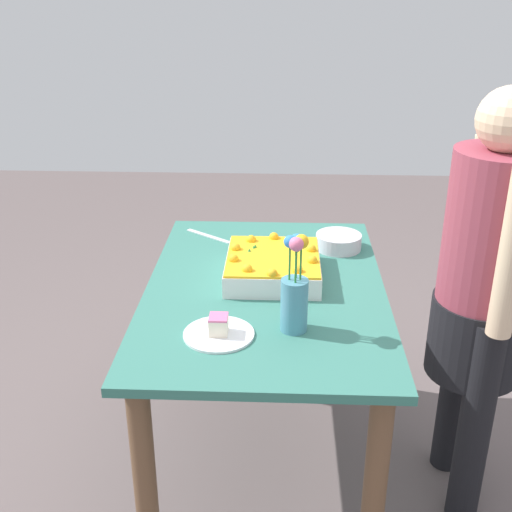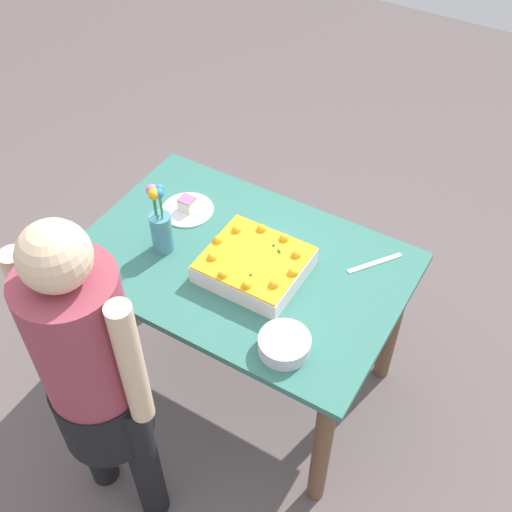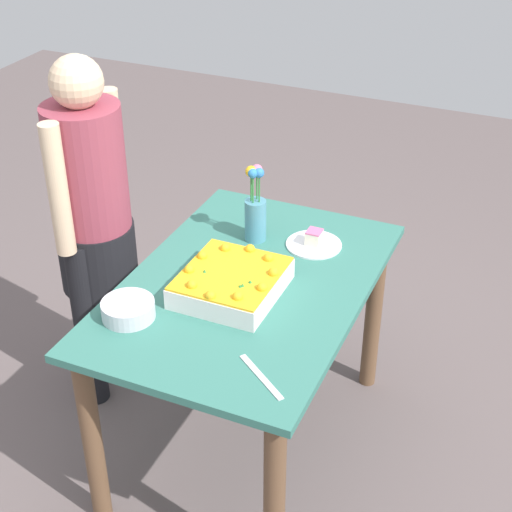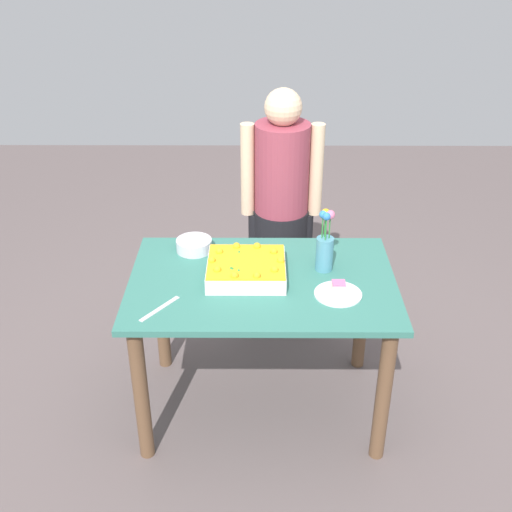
{
  "view_description": "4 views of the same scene",
  "coord_description": "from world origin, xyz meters",
  "px_view_note": "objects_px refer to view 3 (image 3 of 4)",
  "views": [
    {
      "loc": [
        -2.01,
        -0.05,
        1.78
      ],
      "look_at": [
        0.08,
        0.04,
        0.86
      ],
      "focal_mm": 45.0,
      "sensor_mm": 36.0,
      "label": 1
    },
    {
      "loc": [
        0.91,
        -1.42,
        2.57
      ],
      "look_at": [
        0.09,
        -0.05,
        0.9
      ],
      "focal_mm": 45.0,
      "sensor_mm": 36.0,
      "label": 2
    },
    {
      "loc": [
        2.12,
        0.96,
        2.34
      ],
      "look_at": [
        0.02,
        0.05,
        0.92
      ],
      "focal_mm": 55.0,
      "sensor_mm": 36.0,
      "label": 3
    },
    {
      "loc": [
        0.02,
        2.56,
        2.36
      ],
      "look_at": [
        0.03,
        -0.01,
        0.9
      ],
      "focal_mm": 45.0,
      "sensor_mm": 36.0,
      "label": 4
    }
  ],
  "objects_px": {
    "sheet_cake": "(231,282)",
    "fruit_bowl": "(128,310)",
    "serving_plate_with_slice": "(314,242)",
    "flower_vase": "(255,211)",
    "person_standing": "(93,213)",
    "cake_knife": "(261,377)"
  },
  "relations": [
    {
      "from": "sheet_cake",
      "to": "serving_plate_with_slice",
      "type": "distance_m",
      "value": 0.45
    },
    {
      "from": "flower_vase",
      "to": "person_standing",
      "type": "height_order",
      "value": "person_standing"
    },
    {
      "from": "flower_vase",
      "to": "person_standing",
      "type": "relative_size",
      "value": 0.21
    },
    {
      "from": "serving_plate_with_slice",
      "to": "fruit_bowl",
      "type": "distance_m",
      "value": 0.8
    },
    {
      "from": "sheet_cake",
      "to": "serving_plate_with_slice",
      "type": "height_order",
      "value": "sheet_cake"
    },
    {
      "from": "serving_plate_with_slice",
      "to": "fruit_bowl",
      "type": "xyz_separation_m",
      "value": [
        0.69,
        -0.41,
        0.01
      ]
    },
    {
      "from": "serving_plate_with_slice",
      "to": "person_standing",
      "type": "distance_m",
      "value": 0.88
    },
    {
      "from": "sheet_cake",
      "to": "serving_plate_with_slice",
      "type": "relative_size",
      "value": 1.69
    },
    {
      "from": "cake_knife",
      "to": "fruit_bowl",
      "type": "xyz_separation_m",
      "value": [
        -0.1,
        -0.53,
        0.03
      ]
    },
    {
      "from": "sheet_cake",
      "to": "fruit_bowl",
      "type": "xyz_separation_m",
      "value": [
        0.27,
        -0.25,
        -0.01
      ]
    },
    {
      "from": "sheet_cake",
      "to": "cake_knife",
      "type": "bearing_deg",
      "value": 36.33
    },
    {
      "from": "person_standing",
      "to": "sheet_cake",
      "type": "bearing_deg",
      "value": -14.9
    },
    {
      "from": "fruit_bowl",
      "to": "person_standing",
      "type": "relative_size",
      "value": 0.12
    },
    {
      "from": "sheet_cake",
      "to": "person_standing",
      "type": "bearing_deg",
      "value": -104.9
    },
    {
      "from": "sheet_cake",
      "to": "person_standing",
      "type": "relative_size",
      "value": 0.25
    },
    {
      "from": "cake_knife",
      "to": "sheet_cake",
      "type": "bearing_deg",
      "value": 162.61
    },
    {
      "from": "sheet_cake",
      "to": "flower_vase",
      "type": "height_order",
      "value": "flower_vase"
    },
    {
      "from": "sheet_cake",
      "to": "person_standing",
      "type": "xyz_separation_m",
      "value": [
        -0.18,
        -0.69,
        0.03
      ]
    },
    {
      "from": "cake_knife",
      "to": "person_standing",
      "type": "distance_m",
      "value": 1.12
    },
    {
      "from": "serving_plate_with_slice",
      "to": "sheet_cake",
      "type": "bearing_deg",
      "value": -20.46
    },
    {
      "from": "serving_plate_with_slice",
      "to": "flower_vase",
      "type": "relative_size",
      "value": 0.69
    },
    {
      "from": "cake_knife",
      "to": "flower_vase",
      "type": "distance_m",
      "value": 0.83
    }
  ]
}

